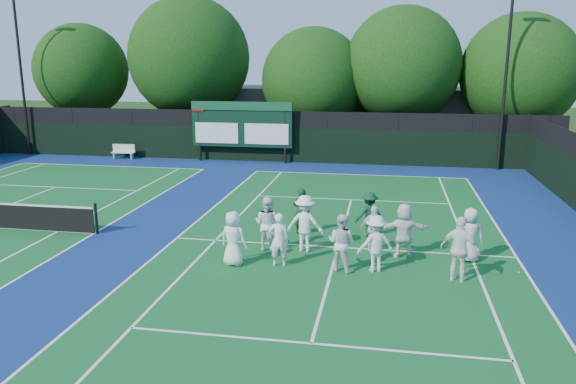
# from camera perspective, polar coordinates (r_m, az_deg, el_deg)

# --- Properties ---
(ground) EXTENTS (120.00, 120.00, 0.00)m
(ground) POSITION_cam_1_polar(r_m,az_deg,el_deg) (17.34, 4.81, -6.71)
(ground) COLOR #1A380F
(ground) RESTS_ON ground
(court_apron) EXTENTS (34.00, 32.00, 0.01)m
(court_apron) POSITION_cam_1_polar(r_m,az_deg,el_deg) (19.67, -12.63, -4.53)
(court_apron) COLOR navy
(court_apron) RESTS_ON ground
(near_court) EXTENTS (11.05, 23.85, 0.01)m
(near_court) POSITION_cam_1_polar(r_m,az_deg,el_deg) (18.27, 5.11, -5.62)
(near_court) COLOR #125B24
(near_court) RESTS_ON ground
(back_fence) EXTENTS (34.00, 0.08, 3.00)m
(back_fence) POSITION_cam_1_polar(r_m,az_deg,el_deg) (33.39, -2.86, 5.44)
(back_fence) COLOR black
(back_fence) RESTS_ON ground
(scoreboard) EXTENTS (6.00, 0.21, 3.55)m
(scoreboard) POSITION_cam_1_polar(r_m,az_deg,el_deg) (33.13, -4.76, 6.81)
(scoreboard) COLOR black
(scoreboard) RESTS_ON ground
(clubhouse) EXTENTS (18.00, 6.00, 4.00)m
(clubhouse) POSITION_cam_1_polar(r_m,az_deg,el_deg) (40.56, 5.25, 7.72)
(clubhouse) COLOR #59585D
(clubhouse) RESTS_ON ground
(light_pole_left) EXTENTS (1.20, 0.30, 10.12)m
(light_pole_left) POSITION_cam_1_polar(r_m,az_deg,el_deg) (39.02, -25.65, 12.61)
(light_pole_left) COLOR black
(light_pole_left) RESTS_ON ground
(light_pole_right) EXTENTS (1.20, 0.30, 10.12)m
(light_pole_right) POSITION_cam_1_polar(r_m,az_deg,el_deg) (32.50, 21.45, 13.10)
(light_pole_right) COLOR black
(light_pole_right) RESTS_ON ground
(bench) EXTENTS (1.42, 0.43, 0.89)m
(bench) POSITION_cam_1_polar(r_m,az_deg,el_deg) (35.76, -16.37, 4.02)
(bench) COLOR silver
(bench) RESTS_ON ground
(tree_a) EXTENTS (6.21, 6.21, 8.31)m
(tree_a) POSITION_cam_1_polar(r_m,az_deg,el_deg) (41.22, -19.99, 11.31)
(tree_a) COLOR black
(tree_a) RESTS_ON ground
(tree_b) EXTENTS (7.83, 7.83, 9.95)m
(tree_b) POSITION_cam_1_polar(r_m,az_deg,el_deg) (38.00, -9.72, 13.00)
(tree_b) COLOR black
(tree_b) RESTS_ON ground
(tree_c) EXTENTS (6.56, 6.56, 7.94)m
(tree_c) POSITION_cam_1_polar(r_m,az_deg,el_deg) (36.12, 2.89, 11.03)
(tree_c) COLOR black
(tree_c) RESTS_ON ground
(tree_d) EXTENTS (7.09, 7.09, 9.13)m
(tree_d) POSITION_cam_1_polar(r_m,az_deg,el_deg) (35.82, 11.82, 12.21)
(tree_d) COLOR black
(tree_d) RESTS_ON ground
(tree_e) EXTENTS (6.98, 6.98, 8.65)m
(tree_e) POSITION_cam_1_polar(r_m,az_deg,el_deg) (36.64, 22.69, 10.83)
(tree_e) COLOR black
(tree_e) RESTS_ON ground
(tennis_ball_0) EXTENTS (0.07, 0.07, 0.07)m
(tennis_ball_0) POSITION_cam_1_polar(r_m,az_deg,el_deg) (18.15, -2.57, -5.63)
(tennis_ball_0) COLOR #A9C417
(tennis_ball_0) RESTS_ON ground
(tennis_ball_1) EXTENTS (0.07, 0.07, 0.07)m
(tennis_ball_1) POSITION_cam_1_polar(r_m,az_deg,el_deg) (19.65, 7.84, -4.26)
(tennis_ball_1) COLOR #A9C417
(tennis_ball_1) RESTS_ON ground
(tennis_ball_2) EXTENTS (0.07, 0.07, 0.07)m
(tennis_ball_2) POSITION_cam_1_polar(r_m,az_deg,el_deg) (17.36, 22.43, -7.57)
(tennis_ball_2) COLOR #A9C417
(tennis_ball_2) RESTS_ON ground
(tennis_ball_3) EXTENTS (0.07, 0.07, 0.07)m
(tennis_ball_3) POSITION_cam_1_polar(r_m,az_deg,el_deg) (20.43, -1.84, -3.44)
(tennis_ball_3) COLOR #A9C417
(tennis_ball_3) RESTS_ON ground
(tennis_ball_4) EXTENTS (0.07, 0.07, 0.07)m
(tennis_ball_4) POSITION_cam_1_polar(r_m,az_deg,el_deg) (19.16, 5.20, -4.65)
(tennis_ball_4) COLOR #A9C417
(tennis_ball_4) RESTS_ON ground
(player_front_0) EXTENTS (0.90, 0.69, 1.64)m
(player_front_0) POSITION_cam_1_polar(r_m,az_deg,el_deg) (16.54, -5.59, -4.72)
(player_front_0) COLOR white
(player_front_0) RESTS_ON ground
(player_front_1) EXTENTS (0.65, 0.49, 1.61)m
(player_front_1) POSITION_cam_1_polar(r_m,az_deg,el_deg) (16.41, -0.93, -4.86)
(player_front_1) COLOR white
(player_front_1) RESTS_ON ground
(player_front_2) EXTENTS (1.00, 0.90, 1.68)m
(player_front_2) POSITION_cam_1_polar(r_m,az_deg,el_deg) (16.12, 5.43, -5.13)
(player_front_2) COLOR white
(player_front_2) RESTS_ON ground
(player_front_3) EXTENTS (1.22, 0.97, 1.65)m
(player_front_3) POSITION_cam_1_polar(r_m,az_deg,el_deg) (16.18, 8.89, -5.21)
(player_front_3) COLOR white
(player_front_3) RESTS_ON ground
(player_front_4) EXTENTS (1.16, 0.84, 1.82)m
(player_front_4) POSITION_cam_1_polar(r_m,az_deg,el_deg) (15.97, 17.08, -5.59)
(player_front_4) COLOR white
(player_front_4) RESTS_ON ground
(player_back_0) EXTENTS (1.00, 0.88, 1.75)m
(player_back_0) POSITION_cam_1_polar(r_m,az_deg,el_deg) (17.74, -2.13, -3.23)
(player_back_0) COLOR white
(player_back_0) RESTS_ON ground
(player_back_1) EXTENTS (1.21, 0.75, 1.81)m
(player_back_1) POSITION_cam_1_polar(r_m,az_deg,el_deg) (17.64, 1.74, -3.21)
(player_back_1) COLOR white
(player_back_1) RESTS_ON ground
(player_back_2) EXTENTS (0.91, 0.48, 1.48)m
(player_back_2) POSITION_cam_1_polar(r_m,az_deg,el_deg) (17.87, 8.74, -3.70)
(player_back_2) COLOR white
(player_back_2) RESTS_ON ground
(player_back_3) EXTENTS (1.63, 0.71, 1.70)m
(player_back_3) POSITION_cam_1_polar(r_m,az_deg,el_deg) (17.51, 11.68, -3.82)
(player_back_3) COLOR white
(player_back_3) RESTS_ON ground
(player_back_4) EXTENTS (0.82, 0.54, 1.66)m
(player_back_4) POSITION_cam_1_polar(r_m,az_deg,el_deg) (17.62, 17.97, -4.17)
(player_back_4) COLOR silver
(player_back_4) RESTS_ON ground
(coach_left) EXTENTS (0.62, 0.43, 1.63)m
(coach_left) POSITION_cam_1_polar(r_m,az_deg,el_deg) (19.41, 1.37, -1.94)
(coach_left) COLOR #0F3A1C
(coach_left) RESTS_ON ground
(coach_right) EXTENTS (1.16, 0.95, 1.56)m
(coach_right) POSITION_cam_1_polar(r_m,az_deg,el_deg) (19.30, 8.26, -2.28)
(coach_right) COLOR #0F3922
(coach_right) RESTS_ON ground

